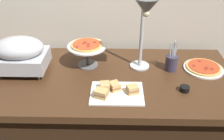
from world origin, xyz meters
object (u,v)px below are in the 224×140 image
Objects in this scene: sandwich_platter at (115,91)px; utensil_holder at (171,62)px; heat_lamp at (145,15)px; sauce_cup_near at (185,89)px; pizza_plate_front at (203,68)px; pizza_plate_center at (87,48)px; chafing_dish at (20,53)px.

utensil_holder is at bearing 37.00° from sandwich_platter.
heat_lamp is at bearing -157.27° from utensil_holder.
sandwich_platter is 5.32× the size of sauce_cup_near.
sauce_cup_near is 0.26m from utensil_holder.
pizza_plate_center is at bearing 177.22° from pizza_plate_front.
heat_lamp is at bearing 49.46° from sandwich_platter.
chafing_dish is at bearing 169.07° from sauce_cup_near.
sandwich_platter is at bearing -143.00° from utensil_holder.
chafing_dish is 1.11m from sauce_cup_near.
sandwich_platter is at bearing -174.76° from sauce_cup_near.
sauce_cup_near is (0.44, 0.04, -0.00)m from sandwich_platter.
chafing_dish reaches higher than pizza_plate_center.
sandwich_platter is (-0.63, -0.31, 0.01)m from pizza_plate_front.
chafing_dish is at bearing 176.87° from heat_lamp.
heat_lamp is 0.50m from pizza_plate_center.
chafing_dish is 0.71m from sandwich_platter.
pizza_plate_front is 1.02× the size of pizza_plate_center.
chafing_dish is 1.05m from utensil_holder.
chafing_dish is 0.46m from pizza_plate_center.
sauce_cup_near is (-0.19, -0.27, 0.01)m from pizza_plate_front.
sauce_cup_near is (0.64, -0.31, -0.12)m from pizza_plate_center.
utensil_holder is (-0.24, -0.01, 0.05)m from pizza_plate_front.
pizza_plate_center reaches higher than pizza_plate_front.
utensil_holder is at bearing 99.52° from sauce_cup_near.
pizza_plate_front is 0.85× the size of sandwich_platter.
pizza_plate_center is at bearing 175.15° from utensil_holder.
heat_lamp is 2.54× the size of utensil_holder.
pizza_plate_front is 1.27× the size of utensil_holder.
chafing_dish reaches higher than sauce_cup_near.
chafing_dish is at bearing -177.48° from utensil_holder.
chafing_dish reaches higher than pizza_plate_front.
pizza_plate_front is at bearing -2.78° from pizza_plate_center.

